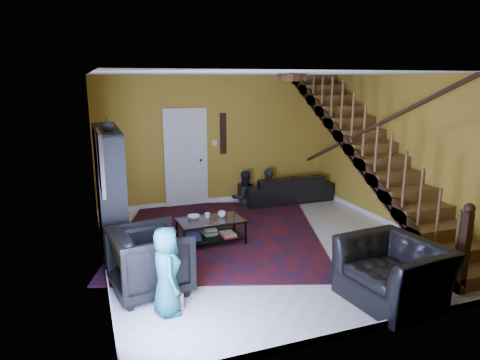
% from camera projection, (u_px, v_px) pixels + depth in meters
% --- Properties ---
extents(floor, '(5.50, 5.50, 0.00)m').
position_uv_depth(floor, '(266.00, 245.00, 7.20)').
color(floor, beige).
rests_on(floor, ground).
extents(room, '(5.50, 5.50, 5.50)m').
position_uv_depth(room, '(171.00, 226.00, 7.95)').
color(room, '#A57F24').
rests_on(room, ground).
extents(staircase, '(0.95, 5.02, 3.18)m').
position_uv_depth(staircase, '(376.00, 155.00, 7.59)').
color(staircase, brown).
rests_on(staircase, floor).
extents(bookshelf, '(0.35, 1.80, 2.00)m').
position_uv_depth(bookshelf, '(111.00, 194.00, 6.71)').
color(bookshelf, black).
rests_on(bookshelf, floor).
extents(door, '(0.82, 0.05, 2.05)m').
position_uv_depth(door, '(186.00, 160.00, 9.21)').
color(door, silver).
rests_on(door, floor).
extents(framed_picture, '(0.04, 0.74, 0.74)m').
position_uv_depth(framed_picture, '(101.00, 162.00, 5.11)').
color(framed_picture, maroon).
rests_on(framed_picture, room).
extents(wall_hanging, '(0.14, 0.03, 0.90)m').
position_uv_depth(wall_hanging, '(223.00, 134.00, 9.38)').
color(wall_hanging, black).
rests_on(wall_hanging, room).
extents(ceiling_fixture, '(0.40, 0.40, 0.10)m').
position_uv_depth(ceiling_fixture, '(292.00, 77.00, 5.83)').
color(ceiling_fixture, '#3F2814').
rests_on(ceiling_fixture, room).
extents(rug, '(4.53, 4.84, 0.02)m').
position_uv_depth(rug, '(219.00, 234.00, 7.67)').
color(rug, '#450C0C').
rests_on(rug, floor).
extents(sofa, '(2.06, 0.82, 0.60)m').
position_uv_depth(sofa, '(286.00, 188.00, 9.73)').
color(sofa, black).
rests_on(sofa, floor).
extents(armchair_left, '(1.07, 1.05, 0.86)m').
position_uv_depth(armchair_left, '(150.00, 260.00, 5.54)').
color(armchair_left, black).
rests_on(armchair_left, floor).
extents(armchair_right, '(1.16, 1.29, 0.76)m').
position_uv_depth(armchair_right, '(393.00, 272.00, 5.30)').
color(armchair_right, black).
rests_on(armchair_right, floor).
extents(person_adult_a, '(0.48, 0.35, 1.23)m').
position_uv_depth(person_adult_a, '(267.00, 195.00, 9.66)').
color(person_adult_a, black).
rests_on(person_adult_a, sofa).
extents(person_adult_b, '(0.62, 0.50, 1.21)m').
position_uv_depth(person_adult_b, '(244.00, 198.00, 9.47)').
color(person_adult_b, black).
rests_on(person_adult_b, sofa).
extents(person_child, '(0.35, 0.53, 1.08)m').
position_uv_depth(person_child, '(167.00, 271.00, 4.98)').
color(person_child, '#19625F').
rests_on(person_child, armchair_left).
extents(coffee_table, '(1.12, 0.68, 0.42)m').
position_uv_depth(coffee_table, '(211.00, 230.00, 7.22)').
color(coffee_table, black).
rests_on(coffee_table, floor).
extents(cup_a, '(0.16, 0.16, 0.10)m').
position_uv_depth(cup_a, '(222.00, 214.00, 7.28)').
color(cup_a, '#999999').
rests_on(cup_a, coffee_table).
extents(cup_b, '(0.10, 0.10, 0.09)m').
position_uv_depth(cup_b, '(207.00, 215.00, 7.25)').
color(cup_b, '#999999').
rests_on(cup_b, coffee_table).
extents(bowl, '(0.25, 0.25, 0.05)m').
position_uv_depth(bowl, '(194.00, 217.00, 7.22)').
color(bowl, '#999999').
rests_on(bowl, coffee_table).
extents(vase, '(0.18, 0.18, 0.19)m').
position_uv_depth(vase, '(108.00, 125.00, 6.00)').
color(vase, '#999999').
rests_on(vase, bookshelf).
extents(popcorn_bucket, '(0.18, 0.18, 0.17)m').
position_uv_depth(popcorn_bucket, '(178.00, 302.00, 5.15)').
color(popcorn_bucket, red).
rests_on(popcorn_bucket, rug).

